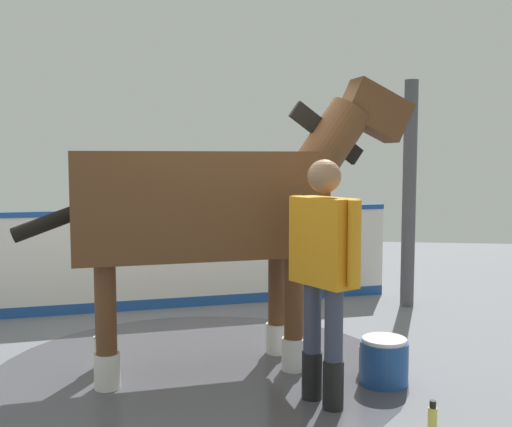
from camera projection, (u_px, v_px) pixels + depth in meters
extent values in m
cube|color=slate|center=(188.00, 363.00, 5.30)|extent=(16.00, 16.00, 0.02)
cylinder|color=#4C4C54|center=(199.00, 369.00, 5.12)|extent=(3.44, 3.44, 0.00)
cube|color=white|center=(166.00, 261.00, 7.17)|extent=(2.21, 5.19, 1.12)
cube|color=#1E4C99|center=(165.00, 211.00, 7.12)|extent=(2.23, 5.19, 0.06)
cube|color=#1E4C99|center=(166.00, 303.00, 7.21)|extent=(2.22, 5.19, 0.12)
cylinder|color=#4C4C51|center=(409.00, 195.00, 7.21)|extent=(0.16, 0.16, 2.68)
cube|color=brown|center=(198.00, 203.00, 5.00)|extent=(1.54, 2.16, 0.84)
cylinder|color=brown|center=(277.00, 300.00, 5.50)|extent=(0.16, 0.16, 0.98)
cylinder|color=silver|center=(277.00, 338.00, 5.53)|extent=(0.20, 0.20, 0.27)
cylinder|color=brown|center=(294.00, 313.00, 5.06)|extent=(0.16, 0.16, 0.98)
cylinder|color=silver|center=(293.00, 354.00, 5.09)|extent=(0.20, 0.20, 0.27)
cylinder|color=brown|center=(104.00, 311.00, 5.10)|extent=(0.16, 0.16, 0.98)
cylinder|color=silver|center=(105.00, 353.00, 5.13)|extent=(0.20, 0.20, 0.27)
cylinder|color=brown|center=(106.00, 326.00, 4.65)|extent=(0.16, 0.16, 0.98)
cylinder|color=silver|center=(107.00, 371.00, 4.69)|extent=(0.20, 0.20, 0.27)
cylinder|color=brown|center=(326.00, 148.00, 5.25)|extent=(0.65, 0.86, 0.87)
cube|color=black|center=(326.00, 133.00, 5.24)|extent=(0.32, 0.65, 0.54)
cube|color=brown|center=(375.00, 111.00, 5.34)|extent=(0.51, 0.71, 0.56)
cylinder|color=black|center=(58.00, 219.00, 4.71)|extent=(0.38, 0.69, 0.35)
cylinder|color=black|center=(333.00, 385.00, 4.30)|extent=(0.15, 0.15, 0.35)
cylinder|color=#383D51|center=(334.00, 324.00, 4.26)|extent=(0.13, 0.13, 0.52)
cylinder|color=black|center=(312.00, 375.00, 4.48)|extent=(0.15, 0.15, 0.35)
cylinder|color=#383D51|center=(312.00, 317.00, 4.44)|extent=(0.13, 0.13, 0.52)
cube|color=orange|center=(324.00, 241.00, 4.30)|extent=(0.52, 0.51, 0.62)
cylinder|color=orange|center=(354.00, 244.00, 4.05)|extent=(0.09, 0.09, 0.59)
cylinder|color=orange|center=(296.00, 235.00, 4.55)|extent=(0.09, 0.09, 0.59)
sphere|color=#936B4C|center=(324.00, 176.00, 4.26)|extent=(0.24, 0.24, 0.24)
cylinder|color=#1E478C|center=(384.00, 363.00, 4.78)|extent=(0.38, 0.38, 0.34)
cylinder|color=white|center=(384.00, 340.00, 4.77)|extent=(0.35, 0.35, 0.03)
cylinder|color=#D8CC4C|center=(432.00, 424.00, 3.83)|extent=(0.06, 0.06, 0.21)
cylinder|color=black|center=(433.00, 404.00, 3.82)|extent=(0.04, 0.04, 0.05)
cylinder|color=#CC5933|center=(363.00, 360.00, 5.03)|extent=(0.06, 0.06, 0.22)
cylinder|color=white|center=(363.00, 344.00, 5.01)|extent=(0.04, 0.04, 0.05)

